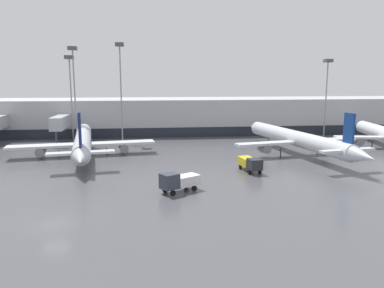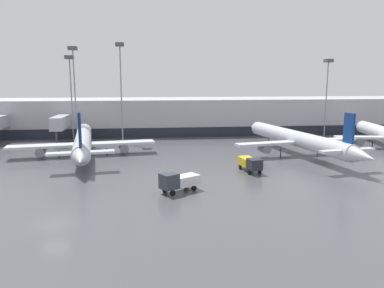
{
  "view_description": "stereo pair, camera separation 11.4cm",
  "coord_description": "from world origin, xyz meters",
  "px_view_note": "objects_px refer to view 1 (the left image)",
  "views": [
    {
      "loc": [
        9.59,
        -36.24,
        14.16
      ],
      "look_at": [
        16.62,
        27.05,
        3.0
      ],
      "focal_mm": 35.0,
      "sensor_mm": 36.0,
      "label": 1
    },
    {
      "loc": [
        9.7,
        -36.25,
        14.16
      ],
      "look_at": [
        16.62,
        27.05,
        3.0
      ],
      "focal_mm": 35.0,
      "sensor_mm": 36.0,
      "label": 2
    }
  ],
  "objects_px": {
    "parked_jet_1": "(297,139)",
    "apron_light_mast_6": "(327,76)",
    "parked_jet_0": "(83,142)",
    "apron_light_mast_4": "(73,69)",
    "service_truck_0": "(250,163)",
    "traffic_cone_2": "(36,153)",
    "apron_light_mast_1": "(70,75)",
    "service_truck_1": "(179,181)",
    "apron_light_mast_3": "(120,66)"
  },
  "relations": [
    {
      "from": "service_truck_0",
      "to": "apron_light_mast_4",
      "type": "relative_size",
      "value": 0.27
    },
    {
      "from": "apron_light_mast_3",
      "to": "apron_light_mast_4",
      "type": "height_order",
      "value": "apron_light_mast_3"
    },
    {
      "from": "parked_jet_0",
      "to": "traffic_cone_2",
      "type": "bearing_deg",
      "value": 69.28
    },
    {
      "from": "parked_jet_1",
      "to": "apron_light_mast_6",
      "type": "height_order",
      "value": "apron_light_mast_6"
    },
    {
      "from": "apron_light_mast_1",
      "to": "parked_jet_0",
      "type": "bearing_deg",
      "value": -73.17
    },
    {
      "from": "service_truck_0",
      "to": "apron_light_mast_1",
      "type": "xyz_separation_m",
      "value": [
        -32.6,
        31.3,
        13.66
      ]
    },
    {
      "from": "traffic_cone_2",
      "to": "apron_light_mast_4",
      "type": "height_order",
      "value": "apron_light_mast_4"
    },
    {
      "from": "service_truck_0",
      "to": "apron_light_mast_4",
      "type": "xyz_separation_m",
      "value": [
        -31.67,
        30.59,
        14.92
      ]
    },
    {
      "from": "apron_light_mast_3",
      "to": "apron_light_mast_4",
      "type": "relative_size",
      "value": 1.04
    },
    {
      "from": "service_truck_0",
      "to": "traffic_cone_2",
      "type": "distance_m",
      "value": 40.36
    },
    {
      "from": "apron_light_mast_1",
      "to": "apron_light_mast_4",
      "type": "xyz_separation_m",
      "value": [
        0.94,
        -0.7,
        1.26
      ]
    },
    {
      "from": "parked_jet_1",
      "to": "service_truck_0",
      "type": "xyz_separation_m",
      "value": [
        -11.87,
        -11.01,
        -1.74
      ]
    },
    {
      "from": "service_truck_0",
      "to": "service_truck_1",
      "type": "bearing_deg",
      "value": -60.93
    },
    {
      "from": "apron_light_mast_6",
      "to": "traffic_cone_2",
      "type": "bearing_deg",
      "value": -165.78
    },
    {
      "from": "apron_light_mast_1",
      "to": "apron_light_mast_6",
      "type": "xyz_separation_m",
      "value": [
        60.34,
        1.9,
        -0.23
      ]
    },
    {
      "from": "parked_jet_1",
      "to": "apron_light_mast_3",
      "type": "height_order",
      "value": "apron_light_mast_3"
    },
    {
      "from": "apron_light_mast_3",
      "to": "service_truck_1",
      "type": "bearing_deg",
      "value": -76.09
    },
    {
      "from": "apron_light_mast_1",
      "to": "apron_light_mast_3",
      "type": "height_order",
      "value": "apron_light_mast_3"
    },
    {
      "from": "service_truck_0",
      "to": "apron_light_mast_6",
      "type": "xyz_separation_m",
      "value": [
        27.74,
        33.19,
        13.43
      ]
    },
    {
      "from": "parked_jet_0",
      "to": "service_truck_1",
      "type": "distance_m",
      "value": 29.03
    },
    {
      "from": "service_truck_1",
      "to": "apron_light_mast_3",
      "type": "bearing_deg",
      "value": -107.22
    },
    {
      "from": "apron_light_mast_3",
      "to": "apron_light_mast_6",
      "type": "bearing_deg",
      "value": 3.38
    },
    {
      "from": "parked_jet_0",
      "to": "service_truck_1",
      "type": "relative_size",
      "value": 6.76
    },
    {
      "from": "parked_jet_0",
      "to": "traffic_cone_2",
      "type": "xyz_separation_m",
      "value": [
        -8.99,
        1.93,
        -2.33
      ]
    },
    {
      "from": "parked_jet_0",
      "to": "traffic_cone_2",
      "type": "height_order",
      "value": "parked_jet_0"
    },
    {
      "from": "apron_light_mast_4",
      "to": "apron_light_mast_6",
      "type": "bearing_deg",
      "value": 2.51
    },
    {
      "from": "traffic_cone_2",
      "to": "apron_light_mast_4",
      "type": "bearing_deg",
      "value": 70.05
    },
    {
      "from": "parked_jet_1",
      "to": "service_truck_0",
      "type": "bearing_deg",
      "value": 121.82
    },
    {
      "from": "parked_jet_0",
      "to": "apron_light_mast_4",
      "type": "xyz_separation_m",
      "value": [
        -4.01,
        15.65,
        13.63
      ]
    },
    {
      "from": "traffic_cone_2",
      "to": "service_truck_1",
      "type": "bearing_deg",
      "value": -46.45
    },
    {
      "from": "apron_light_mast_6",
      "to": "service_truck_1",
      "type": "bearing_deg",
      "value": -132.89
    },
    {
      "from": "service_truck_0",
      "to": "apron_light_mast_6",
      "type": "bearing_deg",
      "value": 130.78
    },
    {
      "from": "apron_light_mast_1",
      "to": "traffic_cone_2",
      "type": "bearing_deg",
      "value": -105.66
    },
    {
      "from": "service_truck_1",
      "to": "traffic_cone_2",
      "type": "distance_m",
      "value": 36.15
    },
    {
      "from": "parked_jet_0",
      "to": "apron_light_mast_6",
      "type": "bearing_deg",
      "value": -80.36
    },
    {
      "from": "traffic_cone_2",
      "to": "parked_jet_1",
      "type": "bearing_deg",
      "value": -6.89
    },
    {
      "from": "parked_jet_0",
      "to": "parked_jet_1",
      "type": "distance_m",
      "value": 39.73
    },
    {
      "from": "service_truck_1",
      "to": "apron_light_mast_6",
      "type": "relative_size",
      "value": 0.29
    },
    {
      "from": "service_truck_1",
      "to": "apron_light_mast_6",
      "type": "height_order",
      "value": "apron_light_mast_6"
    },
    {
      "from": "parked_jet_0",
      "to": "service_truck_0",
      "type": "height_order",
      "value": "parked_jet_0"
    },
    {
      "from": "parked_jet_0",
      "to": "apron_light_mast_3",
      "type": "height_order",
      "value": "apron_light_mast_3"
    },
    {
      "from": "parked_jet_0",
      "to": "parked_jet_1",
      "type": "height_order",
      "value": "parked_jet_0"
    },
    {
      "from": "parked_jet_0",
      "to": "apron_light_mast_1",
      "type": "relative_size",
      "value": 1.94
    },
    {
      "from": "traffic_cone_2",
      "to": "apron_light_mast_1",
      "type": "distance_m",
      "value": 20.99
    },
    {
      "from": "apron_light_mast_3",
      "to": "apron_light_mast_6",
      "type": "distance_m",
      "value": 49.43
    },
    {
      "from": "service_truck_1",
      "to": "apron_light_mast_1",
      "type": "distance_m",
      "value": 47.63
    },
    {
      "from": "service_truck_1",
      "to": "apron_light_mast_1",
      "type": "relative_size",
      "value": 0.29
    },
    {
      "from": "parked_jet_0",
      "to": "service_truck_0",
      "type": "xyz_separation_m",
      "value": [
        27.66,
        -14.94,
        -1.29
      ]
    },
    {
      "from": "parked_jet_1",
      "to": "service_truck_0",
      "type": "height_order",
      "value": "parked_jet_1"
    },
    {
      "from": "parked_jet_0",
      "to": "service_truck_0",
      "type": "bearing_deg",
      "value": -126.98
    }
  ]
}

